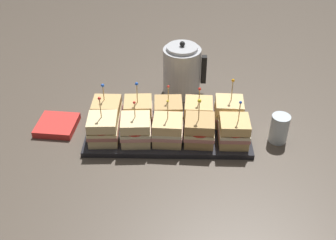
{
  "coord_description": "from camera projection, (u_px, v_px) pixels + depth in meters",
  "views": [
    {
      "loc": [
        0.02,
        -1.13,
        0.9
      ],
      "look_at": [
        0.0,
        0.0,
        0.07
      ],
      "focal_mm": 45.0,
      "sensor_mm": 36.0,
      "label": 1
    }
  ],
  "objects": [
    {
      "name": "ground_plane",
      "position": [
        168.0,
        135.0,
        1.44
      ],
      "size": [
        6.0,
        6.0,
        0.0
      ],
      "primitive_type": "plane",
      "color": "#4C4238"
    },
    {
      "name": "drinking_glass",
      "position": [
        279.0,
        129.0,
        1.39
      ],
      "size": [
        0.06,
        0.06,
        0.1
      ],
      "color": "silver",
      "rests_on": "ground_plane"
    },
    {
      "name": "sandwich_back_center",
      "position": [
        168.0,
        112.0,
        1.45
      ],
      "size": [
        0.1,
        0.1,
        0.15
      ],
      "color": "tan",
      "rests_on": "serving_platter"
    },
    {
      "name": "sandwich_back_far_right",
      "position": [
        229.0,
        112.0,
        1.45
      ],
      "size": [
        0.1,
        0.1,
        0.17
      ],
      "color": "#DBB77A",
      "rests_on": "serving_platter"
    },
    {
      "name": "kettle_steel",
      "position": [
        182.0,
        70.0,
        1.61
      ],
      "size": [
        0.17,
        0.14,
        0.22
      ],
      "color": "#B7BABF",
      "rests_on": "ground_plane"
    },
    {
      "name": "sandwich_front_right",
      "position": [
        199.0,
        131.0,
        1.36
      ],
      "size": [
        0.1,
        0.1,
        0.17
      ],
      "color": "tan",
      "rests_on": "serving_platter"
    },
    {
      "name": "sandwich_back_far_left",
      "position": [
        107.0,
        112.0,
        1.45
      ],
      "size": [
        0.1,
        0.1,
        0.15
      ],
      "color": "tan",
      "rests_on": "serving_platter"
    },
    {
      "name": "sandwich_back_right",
      "position": [
        198.0,
        113.0,
        1.44
      ],
      "size": [
        0.1,
        0.1,
        0.15
      ],
      "color": "tan",
      "rests_on": "serving_platter"
    },
    {
      "name": "sandwich_back_left",
      "position": [
        138.0,
        111.0,
        1.45
      ],
      "size": [
        0.1,
        0.1,
        0.16
      ],
      "color": "tan",
      "rests_on": "serving_platter"
    },
    {
      "name": "napkin_stack",
      "position": [
        57.0,
        125.0,
        1.47
      ],
      "size": [
        0.14,
        0.14,
        0.02
      ],
      "color": "red",
      "rests_on": "ground_plane"
    },
    {
      "name": "sandwich_front_left",
      "position": [
        136.0,
        130.0,
        1.36
      ],
      "size": [
        0.1,
        0.1,
        0.15
      ],
      "color": "beige",
      "rests_on": "serving_platter"
    },
    {
      "name": "sandwich_front_far_left",
      "position": [
        103.0,
        129.0,
        1.37
      ],
      "size": [
        0.1,
        0.1,
        0.17
      ],
      "color": "beige",
      "rests_on": "serving_platter"
    },
    {
      "name": "sandwich_front_far_right",
      "position": [
        234.0,
        132.0,
        1.36
      ],
      "size": [
        0.1,
        0.1,
        0.17
      ],
      "color": "tan",
      "rests_on": "serving_platter"
    },
    {
      "name": "serving_platter",
      "position": [
        168.0,
        133.0,
        1.44
      ],
      "size": [
        0.55,
        0.24,
        0.02
      ],
      "color": "#232328",
      "rests_on": "ground_plane"
    },
    {
      "name": "sandwich_front_center",
      "position": [
        167.0,
        130.0,
        1.37
      ],
      "size": [
        0.1,
        0.1,
        0.16
      ],
      "color": "#DBB77A",
      "rests_on": "serving_platter"
    }
  ]
}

